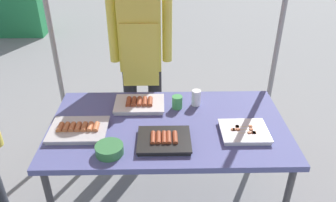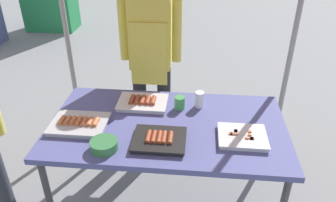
# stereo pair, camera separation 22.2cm
# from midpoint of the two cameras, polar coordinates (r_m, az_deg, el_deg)

# --- Properties ---
(ground_plane) EXTENTS (18.00, 18.00, 0.00)m
(ground_plane) POSITION_cam_midpoint_polar(r_m,az_deg,el_deg) (2.75, 2.31, -16.99)
(ground_plane) COLOR slate
(stall_table) EXTENTS (1.60, 0.90, 0.75)m
(stall_table) POSITION_cam_midpoint_polar(r_m,az_deg,el_deg) (2.29, 2.67, -5.09)
(stall_table) COLOR #4C518C
(stall_table) RESTS_ON ground
(tray_grilled_sausages) EXTENTS (0.33, 0.28, 0.05)m
(tray_grilled_sausages) POSITION_cam_midpoint_polar(r_m,az_deg,el_deg) (2.08, 1.57, -6.73)
(tray_grilled_sausages) COLOR black
(tray_grilled_sausages) RESTS_ON stall_table
(tray_meat_skewers) EXTENTS (0.31, 0.26, 0.04)m
(tray_meat_skewers) POSITION_cam_midpoint_polar(r_m,az_deg,el_deg) (2.19, 15.49, -6.03)
(tray_meat_skewers) COLOR silver
(tray_meat_skewers) RESTS_ON stall_table
(tray_pork_links) EXTENTS (0.37, 0.29, 0.06)m
(tray_pork_links) POSITION_cam_midpoint_polar(r_m,az_deg,el_deg) (2.28, -12.34, -3.90)
(tray_pork_links) COLOR #ADADB2
(tray_pork_links) RESTS_ON stall_table
(tray_spring_rolls) EXTENTS (0.36, 0.26, 0.06)m
(tray_spring_rolls) POSITION_cam_midpoint_polar(r_m,az_deg,el_deg) (2.46, -1.80, -0.31)
(tray_spring_rolls) COLOR silver
(tray_spring_rolls) RESTS_ON stall_table
(condiment_bowl) EXTENTS (0.17, 0.17, 0.06)m
(condiment_bowl) POSITION_cam_midpoint_polar(r_m,az_deg,el_deg) (2.04, -7.87, -7.59)
(condiment_bowl) COLOR #33723F
(condiment_bowl) RESTS_ON stall_table
(drink_cup_near_edge) EXTENTS (0.08, 0.08, 0.09)m
(drink_cup_near_edge) POSITION_cam_midpoint_polar(r_m,az_deg,el_deg) (2.41, 4.66, -0.39)
(drink_cup_near_edge) COLOR #3F994C
(drink_cup_near_edge) RESTS_ON stall_table
(drink_cup_by_wok) EXTENTS (0.07, 0.07, 0.12)m
(drink_cup_by_wok) POSITION_cam_midpoint_polar(r_m,az_deg,el_deg) (2.44, 8.01, 0.18)
(drink_cup_by_wok) COLOR white
(drink_cup_by_wok) RESTS_ON stall_table
(vendor_woman) EXTENTS (0.52, 0.23, 1.66)m
(vendor_woman) POSITION_cam_midpoint_polar(r_m,az_deg,el_deg) (2.82, -0.73, 8.70)
(vendor_woman) COLOR black
(vendor_woman) RESTS_ON ground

